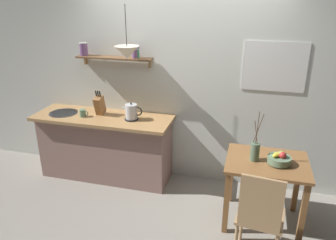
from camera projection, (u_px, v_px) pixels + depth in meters
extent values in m
plane|color=gray|center=(171.00, 199.00, 4.06)|extent=(14.00, 14.00, 0.00)
cube|color=silver|center=(199.00, 82.00, 4.11)|extent=(6.80, 0.10, 2.70)
cube|color=white|center=(275.00, 67.00, 3.75)|extent=(0.72, 0.01, 0.58)
cube|color=silver|center=(274.00, 67.00, 3.75)|extent=(0.66, 0.01, 0.52)
cube|color=gray|center=(106.00, 148.00, 4.43)|extent=(1.74, 0.52, 0.85)
cube|color=tan|center=(103.00, 118.00, 4.25)|extent=(1.83, 0.63, 0.04)
cylinder|color=#B7BABF|center=(63.00, 113.00, 4.37)|extent=(0.38, 0.38, 0.01)
cube|color=brown|center=(114.00, 58.00, 4.12)|extent=(1.00, 0.18, 0.02)
cube|color=#99754C|center=(86.00, 60.00, 4.32)|extent=(0.02, 0.06, 0.12)
cube|color=#99754C|center=(150.00, 63.00, 4.10)|extent=(0.02, 0.06, 0.12)
cylinder|color=#7F5689|center=(84.00, 49.00, 4.19)|extent=(0.10, 0.10, 0.15)
cylinder|color=silver|center=(83.00, 43.00, 4.16)|extent=(0.11, 0.11, 0.01)
cylinder|color=#7F5689|center=(136.00, 52.00, 4.02)|extent=(0.09, 0.09, 0.15)
cylinder|color=silver|center=(135.00, 45.00, 3.99)|extent=(0.10, 0.10, 0.01)
cylinder|color=#388E56|center=(136.00, 54.00, 4.02)|extent=(0.09, 0.09, 0.11)
cylinder|color=silver|center=(136.00, 49.00, 4.00)|extent=(0.09, 0.09, 0.01)
cube|color=brown|center=(267.00, 162.00, 3.41)|extent=(0.85, 0.68, 0.03)
cube|color=brown|center=(226.00, 203.00, 3.37)|extent=(0.06, 0.06, 0.72)
cube|color=brown|center=(303.00, 215.00, 3.20)|extent=(0.06, 0.06, 0.72)
cube|color=brown|center=(231.00, 175.00, 3.90)|extent=(0.06, 0.06, 0.72)
cube|color=brown|center=(297.00, 184.00, 3.72)|extent=(0.06, 0.06, 0.72)
cube|color=tan|center=(260.00, 216.00, 3.02)|extent=(0.46, 0.43, 0.03)
cube|color=tan|center=(261.00, 203.00, 2.76)|extent=(0.37, 0.07, 0.50)
cylinder|color=tan|center=(278.00, 231.00, 3.18)|extent=(0.03, 0.03, 0.45)
cylinder|color=tan|center=(242.00, 222.00, 3.30)|extent=(0.03, 0.03, 0.45)
cylinder|color=slate|center=(279.00, 163.00, 3.35)|extent=(0.11, 0.11, 0.01)
cylinder|color=slate|center=(279.00, 160.00, 3.33)|extent=(0.24, 0.24, 0.07)
ellipsoid|color=yellow|center=(277.00, 155.00, 3.32)|extent=(0.12, 0.14, 0.04)
sphere|color=red|center=(283.00, 155.00, 3.29)|extent=(0.07, 0.07, 0.07)
sphere|color=#8EA84C|center=(281.00, 154.00, 3.31)|extent=(0.07, 0.07, 0.07)
cylinder|color=#567056|center=(255.00, 152.00, 3.39)|extent=(0.09, 0.09, 0.20)
cylinder|color=brown|center=(256.00, 132.00, 3.30)|extent=(0.05, 0.01, 0.25)
cylinder|color=brown|center=(258.00, 128.00, 3.28)|extent=(0.02, 0.01, 0.35)
cylinder|color=brown|center=(259.00, 129.00, 3.28)|extent=(0.08, 0.04, 0.33)
cylinder|color=black|center=(132.00, 119.00, 4.13)|extent=(0.17, 0.17, 0.02)
cylinder|color=silver|center=(131.00, 111.00, 4.09)|extent=(0.15, 0.15, 0.19)
sphere|color=black|center=(131.00, 104.00, 4.05)|extent=(0.02, 0.02, 0.02)
cone|color=silver|center=(124.00, 108.00, 4.10)|extent=(0.04, 0.04, 0.04)
torus|color=black|center=(138.00, 111.00, 4.07)|extent=(0.12, 0.02, 0.12)
cube|color=#9E6B3D|center=(100.00, 105.00, 4.25)|extent=(0.10, 0.19, 0.26)
cylinder|color=black|center=(96.00, 93.00, 4.18)|extent=(0.02, 0.04, 0.08)
cylinder|color=black|center=(98.00, 94.00, 4.17)|extent=(0.02, 0.04, 0.08)
cylinder|color=black|center=(100.00, 94.00, 4.17)|extent=(0.02, 0.04, 0.08)
cylinder|color=slate|center=(83.00, 113.00, 4.21)|extent=(0.08, 0.08, 0.10)
torus|color=slate|center=(86.00, 113.00, 4.20)|extent=(0.07, 0.01, 0.07)
cylinder|color=black|center=(126.00, 25.00, 3.70)|extent=(0.01, 0.01, 0.46)
cone|color=beige|center=(127.00, 52.00, 3.81)|extent=(0.29, 0.29, 0.15)
sphere|color=white|center=(127.00, 57.00, 3.83)|extent=(0.04, 0.04, 0.04)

